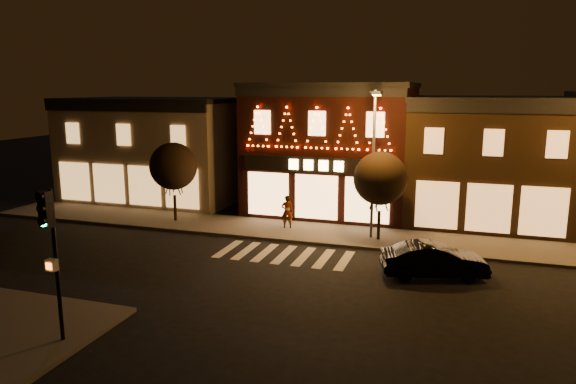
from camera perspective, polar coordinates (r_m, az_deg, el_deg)
The scene contains 11 objects.
ground at distance 22.38m, azimuth -3.70°, elevation -9.76°, with size 120.00×120.00×0.00m, color black.
sidewalk_far at distance 29.10m, azimuth 5.85°, elevation -4.67°, with size 44.00×4.00×0.15m, color #47423D.
building_left at distance 39.58m, azimuth -13.86°, elevation 4.57°, with size 12.20×8.28×7.30m.
building_pulp at distance 34.48m, azimuth 4.85°, elevation 4.77°, with size 10.20×8.34×8.30m.
building_right_a at distance 33.69m, azimuth 20.80°, elevation 3.24°, with size 9.20×8.28×7.50m.
traffic_signal_near at distance 17.54m, azimuth -24.28°, elevation -4.38°, with size 0.36×0.50×4.87m.
streetlamp_mid at distance 27.57m, azimuth 9.24°, elevation 4.17°, with size 0.64×1.78×7.75m.
tree_left at distance 31.95m, azimuth -12.28°, elevation 2.74°, with size 2.81×2.81×4.70m.
tree_right at distance 27.65m, azimuth 9.94°, elevation 1.45°, with size 2.77×2.77×4.64m.
dark_sedan at distance 23.65m, azimuth 15.49°, elevation -7.11°, with size 1.55×4.45×1.47m, color black.
pedestrian at distance 29.96m, azimuth -0.09°, elevation -2.13°, with size 0.69×0.45×1.88m, color gray.
Camera 1 is at (7.81, -19.39, 7.99)m, focal length 32.92 mm.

